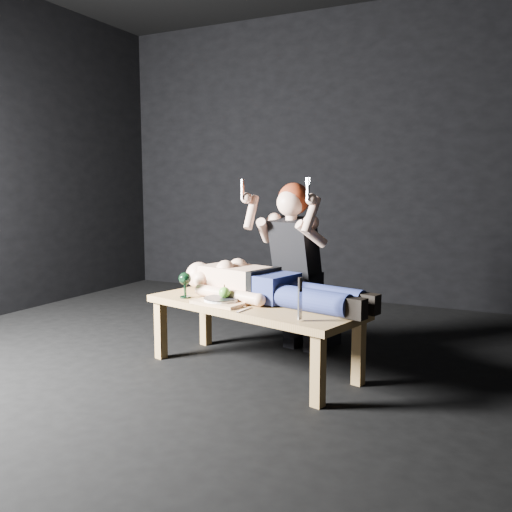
% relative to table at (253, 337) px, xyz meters
% --- Properties ---
extents(ground, '(5.00, 5.00, 0.00)m').
position_rel_table_xyz_m(ground, '(-0.29, -0.02, -0.23)').
color(ground, black).
rests_on(ground, ground).
extents(back_wall, '(5.00, 0.00, 5.00)m').
position_rel_table_xyz_m(back_wall, '(-0.29, 2.48, 1.27)').
color(back_wall, black).
rests_on(back_wall, ground).
extents(table, '(1.55, 0.88, 0.45)m').
position_rel_table_xyz_m(table, '(0.00, 0.00, 0.00)').
color(table, '#9D7747').
rests_on(table, ground).
extents(lying_man, '(1.43, 0.73, 0.25)m').
position_rel_table_xyz_m(lying_man, '(0.07, 0.11, 0.35)').
color(lying_man, '#E4B38F').
rests_on(lying_man, table).
extents(kneeling_woman, '(0.82, 0.88, 1.26)m').
position_rel_table_xyz_m(kneeling_woman, '(0.11, 0.55, 0.40)').
color(kneeling_woman, black).
rests_on(kneeling_woman, ground).
extents(serving_tray, '(0.37, 0.29, 0.02)m').
position_rel_table_xyz_m(serving_tray, '(-0.17, -0.11, 0.24)').
color(serving_tray, tan).
rests_on(serving_tray, table).
extents(plate, '(0.25, 0.25, 0.02)m').
position_rel_table_xyz_m(plate, '(-0.17, -0.11, 0.25)').
color(plate, white).
rests_on(plate, serving_tray).
extents(apple, '(0.07, 0.07, 0.07)m').
position_rel_table_xyz_m(apple, '(-0.15, -0.10, 0.30)').
color(apple, '#53A531').
rests_on(apple, plate).
extents(goblet, '(0.10, 0.10, 0.17)m').
position_rel_table_xyz_m(goblet, '(-0.48, -0.06, 0.31)').
color(goblet, black).
rests_on(goblet, table).
extents(fork_flat, '(0.04, 0.15, 0.01)m').
position_rel_table_xyz_m(fork_flat, '(-0.35, -0.07, 0.23)').
color(fork_flat, '#B2B2B7').
rests_on(fork_flat, table).
extents(knife_flat, '(0.03, 0.16, 0.01)m').
position_rel_table_xyz_m(knife_flat, '(0.05, -0.21, 0.23)').
color(knife_flat, '#B2B2B7').
rests_on(knife_flat, table).
extents(spoon_flat, '(0.10, 0.13, 0.01)m').
position_rel_table_xyz_m(spoon_flat, '(-0.03, -0.08, 0.23)').
color(spoon_flat, '#B2B2B7').
rests_on(spoon_flat, table).
extents(carving_knife, '(0.04, 0.04, 0.25)m').
position_rel_table_xyz_m(carving_knife, '(0.45, -0.30, 0.35)').
color(carving_knife, '#B2B2B7').
rests_on(carving_knife, table).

